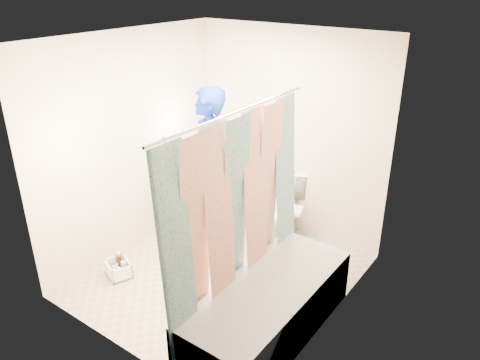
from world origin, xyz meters
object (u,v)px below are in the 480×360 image
Objects in this scene: bathtub at (268,308)px; toilet at (284,209)px; plumber at (208,168)px; cleaning_caddy at (119,270)px.

bathtub is 2.26× the size of toilet.
toilet reaches higher than bathtub.
plumber is at bearing -158.50° from toilet.
bathtub is 0.96× the size of plumber.
bathtub is at bearing -79.53° from toilet.
bathtub is 5.25× the size of cleaning_caddy.
plumber is at bearing 97.47° from cleaning_caddy.
bathtub is 1.63m from toilet.
plumber reaches higher than bathtub.
bathtub is at bearing 26.23° from plumber.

